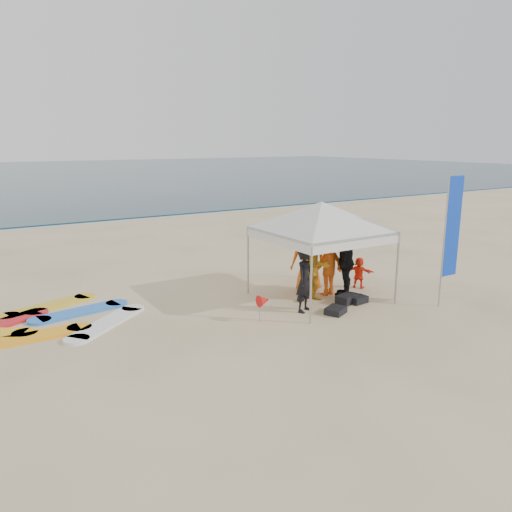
{
  "coord_description": "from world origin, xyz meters",
  "views": [
    {
      "loc": [
        -6.62,
        -7.97,
        4.07
      ],
      "look_at": [
        -0.05,
        2.6,
        1.2
      ],
      "focal_mm": 35.0,
      "sensor_mm": 36.0,
      "label": 1
    }
  ],
  "objects": [
    {
      "name": "shoreline_foam",
      "position": [
        0.0,
        18.2,
        0.0
      ],
      "size": [
        160.0,
        1.2,
        0.01
      ],
      "primitive_type": "cube",
      "color": "silver",
      "rests_on": "ground"
    },
    {
      "name": "marker_pennant",
      "position": [
        -0.69,
        1.22,
        0.49
      ],
      "size": [
        0.28,
        0.28,
        0.64
      ],
      "color": "#A5A5A8",
      "rests_on": "ground"
    },
    {
      "name": "person_yellow",
      "position": [
        1.22,
        1.81,
        0.86
      ],
      "size": [
        0.98,
        0.85,
        1.73
      ],
      "primitive_type": "imported",
      "rotation": [
        0.0,
        0.0,
        -0.26
      ],
      "color": "gold",
      "rests_on": "ground"
    },
    {
      "name": "feather_flag",
      "position": [
        3.89,
        -0.22,
        1.97
      ],
      "size": [
        0.57,
        0.04,
        3.36
      ],
      "color": "#A5A5A8",
      "rests_on": "ground"
    },
    {
      "name": "person_black_a",
      "position": [
        0.53,
        1.28,
        0.78
      ],
      "size": [
        0.68,
        0.59,
        1.56
      ],
      "primitive_type": "imported",
      "rotation": [
        0.0,
        0.0,
        0.45
      ],
      "color": "black",
      "rests_on": "ground"
    },
    {
      "name": "ocean",
      "position": [
        0.0,
        60.0,
        0.04
      ],
      "size": [
        160.0,
        84.0,
        0.08
      ],
      "primitive_type": "cube",
      "color": "#0C2633",
      "rests_on": "ground"
    },
    {
      "name": "person_seated",
      "position": [
        3.06,
        2.07,
        0.44
      ],
      "size": [
        0.67,
        0.83,
        0.89
      ],
      "primitive_type": "imported",
      "rotation": [
        0.0,
        0.0,
        2.14
      ],
      "color": "#FF3516",
      "rests_on": "ground"
    },
    {
      "name": "gear_pile",
      "position": [
        1.71,
        1.05,
        0.1
      ],
      "size": [
        1.59,
        1.01,
        0.22
      ],
      "color": "black",
      "rests_on": "ground"
    },
    {
      "name": "canopy_tent",
      "position": [
        1.49,
        1.9,
        2.56
      ],
      "size": [
        3.9,
        3.9,
        2.94
      ],
      "color": "#A5A5A8",
      "rests_on": "ground"
    },
    {
      "name": "surfboard_spread",
      "position": [
        -5.66,
        3.69,
        0.04
      ],
      "size": [
        5.64,
        3.4,
        0.07
      ],
      "color": "white",
      "rests_on": "ground"
    },
    {
      "name": "person_black_b",
      "position": [
        2.2,
        1.69,
        0.97
      ],
      "size": [
        1.19,
        1.08,
        1.95
      ],
      "primitive_type": "imported",
      "rotation": [
        0.0,
        0.0,
        3.82
      ],
      "color": "black",
      "rests_on": "ground"
    },
    {
      "name": "person_orange_b",
      "position": [
        1.65,
        2.6,
        0.98
      ],
      "size": [
        1.09,
        0.85,
        1.96
      ],
      "primitive_type": "imported",
      "rotation": [
        0.0,
        0.0,
        2.89
      ],
      "color": "orange",
      "rests_on": "ground"
    },
    {
      "name": "ground",
      "position": [
        0.0,
        0.0,
        0.0
      ],
      "size": [
        120.0,
        120.0,
        0.0
      ],
      "primitive_type": "plane",
      "color": "beige",
      "rests_on": "ground"
    },
    {
      "name": "person_orange_a",
      "position": [
        1.88,
        2.06,
        0.84
      ],
      "size": [
        1.13,
        0.7,
        1.69
      ],
      "primitive_type": "imported",
      "rotation": [
        0.0,
        0.0,
        3.21
      ],
      "color": "#CA4D12",
      "rests_on": "ground"
    }
  ]
}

